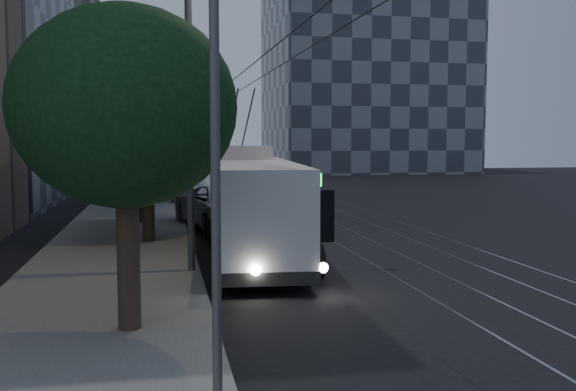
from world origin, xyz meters
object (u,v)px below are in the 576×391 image
(car_white_c, at_px, (190,185))
(streetlamp_near, at_px, (204,38))
(car_white_a, at_px, (192,196))
(car_white_d, at_px, (203,178))
(streetlamp_far, at_px, (180,101))
(trolleybus, at_px, (254,205))
(car_white_b, at_px, (209,187))
(pickup_silver, at_px, (226,207))

(car_white_c, height_order, streetlamp_near, streetlamp_near)
(car_white_a, relative_size, car_white_d, 0.79)
(streetlamp_far, bearing_deg, trolleybus, -84.76)
(car_white_b, distance_m, streetlamp_far, 6.17)
(pickup_silver, xyz_separation_m, car_white_d, (0.61, 23.82, -0.15))
(streetlamp_near, bearing_deg, streetlamp_far, 89.93)
(pickup_silver, xyz_separation_m, car_white_b, (0.34, 14.65, -0.23))
(pickup_silver, relative_size, car_white_d, 1.47)
(trolleybus, bearing_deg, streetlamp_near, -116.79)
(car_white_a, bearing_deg, car_white_b, 51.97)
(trolleybus, xyz_separation_m, car_white_d, (0.35, 30.33, -0.88))
(pickup_silver, distance_m, car_white_d, 23.83)
(streetlamp_far, bearing_deg, car_white_d, 79.69)
(pickup_silver, bearing_deg, streetlamp_near, -111.76)
(trolleybus, relative_size, car_white_a, 3.41)
(car_white_c, xyz_separation_m, streetlamp_far, (-0.68, -4.34, 5.38))
(car_white_b, height_order, car_white_d, car_white_d)
(car_white_a, bearing_deg, car_white_d, 60.38)
(pickup_silver, xyz_separation_m, streetlamp_near, (-1.50, -9.35, 5.65))
(streetlamp_far, bearing_deg, pickup_silver, -83.18)
(trolleybus, distance_m, car_white_b, 21.18)
(trolleybus, distance_m, car_white_d, 30.34)
(car_white_a, xyz_separation_m, streetlamp_near, (-0.51, -18.97, 5.97))
(car_white_c, bearing_deg, car_white_d, 95.99)
(trolleybus, bearing_deg, car_white_b, 94.69)
(car_white_a, height_order, streetlamp_near, streetlamp_near)
(car_white_c, relative_size, streetlamp_near, 0.41)
(car_white_c, bearing_deg, pickup_silver, -70.14)
(trolleybus, distance_m, pickup_silver, 6.55)
(trolleybus, height_order, streetlamp_far, streetlamp_far)
(pickup_silver, xyz_separation_m, car_white_a, (-0.99, 9.63, -0.32))
(car_white_c, xyz_separation_m, car_white_d, (1.40, 7.12, 0.03))
(trolleybus, relative_size, streetlamp_near, 1.09)
(pickup_silver, distance_m, streetlamp_near, 11.03)
(trolleybus, relative_size, streetlamp_far, 1.18)
(car_white_c, height_order, car_white_d, car_white_d)
(car_white_a, height_order, streetlamp_far, streetlamp_far)
(car_white_d, relative_size, streetlamp_far, 0.44)
(trolleybus, height_order, car_white_a, trolleybus)
(car_white_c, bearing_deg, streetlamp_far, -81.81)
(car_white_a, bearing_deg, streetlamp_near, -114.72)
(car_white_b, bearing_deg, pickup_silver, -67.68)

